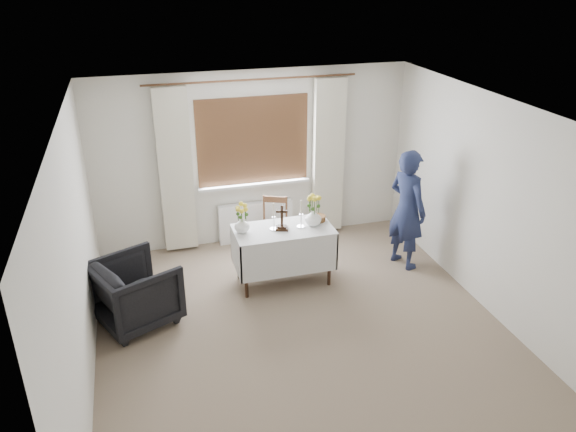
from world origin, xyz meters
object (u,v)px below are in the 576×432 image
object	(u,v)px
wooden_chair	(274,227)
flower_vase_right	(313,217)
person	(407,209)
flower_vase_left	(242,225)
altar_table	(283,255)
wooden_cross	(282,218)
armchair	(136,292)

from	to	relation	value
wooden_chair	flower_vase_right	size ratio (longest dim) A/B	3.73
person	flower_vase_right	size ratio (longest dim) A/B	7.51
flower_vase_right	flower_vase_left	bearing A→B (deg)	177.06
altar_table	flower_vase_right	size ratio (longest dim) A/B	5.68
flower_vase_left	flower_vase_right	xyz separation A→B (m)	(0.90, -0.05, 0.01)
flower_vase_left	wooden_chair	bearing A→B (deg)	51.63
altar_table	wooden_cross	world-z (taller)	wooden_cross
wooden_chair	flower_vase_left	xyz separation A→B (m)	(-0.59, -0.74, 0.45)
person	wooden_cross	xyz separation A→B (m)	(-1.72, -0.03, 0.11)
altar_table	flower_vase_right	xyz separation A→B (m)	(0.39, -0.00, 0.49)
flower_vase_left	altar_table	bearing A→B (deg)	-5.07
altar_table	flower_vase_left	size ratio (longest dim) A/B	6.23
flower_vase_right	person	bearing A→B (deg)	0.18
flower_vase_left	flower_vase_right	distance (m)	0.91
person	flower_vase_left	bearing A→B (deg)	69.49
armchair	flower_vase_left	distance (m)	1.48
altar_table	armchair	bearing A→B (deg)	-168.32
armchair	person	size ratio (longest dim) A/B	0.52
altar_table	flower_vase_right	world-z (taller)	flower_vase_right
person	flower_vase_left	xyz separation A→B (m)	(-2.21, 0.04, 0.04)
flower_vase_right	armchair	bearing A→B (deg)	-170.33
armchair	person	distance (m)	3.60
wooden_cross	flower_vase_left	bearing A→B (deg)	-169.87
wooden_chair	armchair	size ratio (longest dim) A/B	0.96
wooden_cross	wooden_chair	bearing A→B (deg)	101.08
person	wooden_cross	world-z (taller)	person
altar_table	flower_vase_left	world-z (taller)	flower_vase_left
armchair	wooden_cross	size ratio (longest dim) A/B	2.57
wooden_cross	flower_vase_right	distance (m)	0.42
armchair	wooden_cross	xyz separation A→B (m)	(1.83, 0.36, 0.54)
altar_table	flower_vase_right	bearing A→B (deg)	-0.11
altar_table	person	xyz separation A→B (m)	(1.70, 0.00, 0.44)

